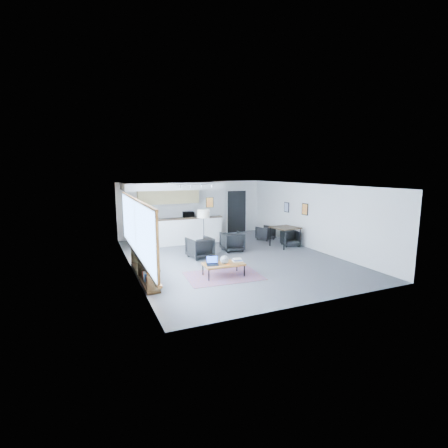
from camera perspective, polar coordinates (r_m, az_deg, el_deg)
name	(u,v)px	position (r m, az deg, el deg)	size (l,w,h in m)	color
room	(232,222)	(11.52, 1.39, 0.35)	(7.02, 9.02, 2.62)	#48484A
window	(136,229)	(9.65, -15.25, -0.80)	(0.10, 5.95, 1.66)	#8CBFFF
console	(144,267)	(9.79, -13.89, -7.40)	(0.35, 3.00, 0.80)	black
kitchenette	(172,210)	(14.58, -9.08, 2.45)	(4.20, 1.96, 2.60)	white
doorway	(236,211)	(16.48, 2.18, 2.29)	(1.10, 0.12, 2.15)	black
track_light	(196,185)	(13.21, -4.98, 6.83)	(1.60, 0.07, 0.15)	silver
wall_art_lower	(305,209)	(13.62, 14.04, 2.53)	(0.03, 0.38, 0.48)	black
wall_art_upper	(287,207)	(14.67, 10.95, 2.92)	(0.03, 0.34, 0.44)	black
kilim_rug	(223,276)	(9.78, -0.09, -9.10)	(2.29, 1.64, 0.01)	#543241
coffee_table	(223,264)	(9.67, -0.09, -7.10)	(1.22, 0.69, 0.39)	brown
laptop	(212,262)	(9.54, -2.07, -6.71)	(0.40, 0.35, 0.25)	black
ceramic_pot	(224,260)	(9.58, 0.08, -6.28)	(0.25, 0.25, 0.25)	gray
book_stack	(237,260)	(9.88, 2.36, -6.32)	(0.32, 0.27, 0.09)	silver
coaster	(228,265)	(9.53, 0.73, -7.14)	(0.12, 0.12, 0.01)	#E5590C
armchair_left	(200,246)	(11.69, -4.28, -3.96)	(0.80, 0.75, 0.83)	black
armchair_right	(232,241)	(12.67, 1.44, -2.93)	(0.79, 0.74, 0.81)	black
floor_lamp	(204,215)	(12.41, -3.62, 1.53)	(0.51, 0.51, 1.63)	black
dining_table	(285,229)	(13.51, 10.73, -0.85)	(1.09, 1.09, 0.82)	black
dining_chair_near	(290,239)	(13.76, 11.58, -2.61)	(0.57, 0.54, 0.59)	black
dining_chair_far	(265,233)	(14.82, 7.28, -1.64)	(0.57, 0.53, 0.59)	black
microwave	(188,214)	(15.27, -6.27, 1.76)	(0.49, 0.27, 0.33)	black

